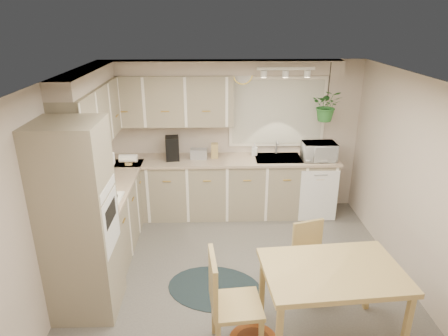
{
  "coord_description": "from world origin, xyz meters",
  "views": [
    {
      "loc": [
        -0.31,
        -3.99,
        3.02
      ],
      "look_at": [
        -0.18,
        0.55,
        1.27
      ],
      "focal_mm": 32.0,
      "sensor_mm": 36.0,
      "label": 1
    }
  ],
  "objects_px": {
    "chair_back": "(314,261)",
    "microwave": "(319,149)",
    "dining_table": "(329,304)",
    "braided_rug": "(215,288)",
    "chair_left": "(237,303)"
  },
  "relations": [
    {
      "from": "chair_left",
      "to": "chair_back",
      "type": "height_order",
      "value": "chair_left"
    },
    {
      "from": "braided_rug",
      "to": "microwave",
      "type": "distance_m",
      "value": 2.66
    },
    {
      "from": "dining_table",
      "to": "braided_rug",
      "type": "relative_size",
      "value": 1.15
    },
    {
      "from": "dining_table",
      "to": "chair_left",
      "type": "xyz_separation_m",
      "value": [
        -0.9,
        -0.08,
        0.11
      ]
    },
    {
      "from": "chair_left",
      "to": "braided_rug",
      "type": "relative_size",
      "value": 0.92
    },
    {
      "from": "dining_table",
      "to": "chair_back",
      "type": "height_order",
      "value": "chair_back"
    },
    {
      "from": "chair_back",
      "to": "braided_rug",
      "type": "bearing_deg",
      "value": -21.72
    },
    {
      "from": "dining_table",
      "to": "chair_back",
      "type": "xyz_separation_m",
      "value": [
        0.02,
        0.69,
        0.02
      ]
    },
    {
      "from": "dining_table",
      "to": "braided_rug",
      "type": "xyz_separation_m",
      "value": [
        -1.1,
        0.8,
        -0.4
      ]
    },
    {
      "from": "chair_back",
      "to": "microwave",
      "type": "relative_size",
      "value": 1.69
    },
    {
      "from": "dining_table",
      "to": "chair_left",
      "type": "relative_size",
      "value": 1.25
    },
    {
      "from": "dining_table",
      "to": "chair_back",
      "type": "relative_size",
      "value": 1.53
    },
    {
      "from": "dining_table",
      "to": "chair_left",
      "type": "height_order",
      "value": "chair_left"
    },
    {
      "from": "chair_left",
      "to": "chair_back",
      "type": "bearing_deg",
      "value": 124.62
    },
    {
      "from": "chair_left",
      "to": "dining_table",
      "type": "bearing_deg",
      "value": 89.67
    }
  ]
}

